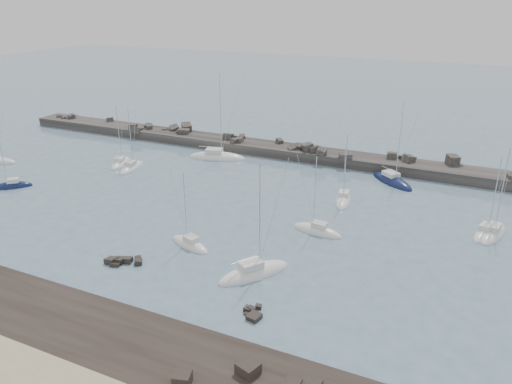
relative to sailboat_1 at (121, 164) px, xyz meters
The scene contains 16 objects.
ground 34.52m from the sailboat_1, 35.04° to the right, with size 400.00×400.00×0.00m, color slate.
rock_shelf 50.44m from the sailboat_1, 55.96° to the right, with size 140.00×12.14×1.91m.
rock_cluster_near 37.50m from the sailboat_1, 50.73° to the right, with size 4.41×3.53×1.57m.
rock_cluster_far 52.71m from the sailboat_1, 36.83° to the right, with size 2.26×3.00×0.78m.
breakwater 27.85m from the sailboat_1, 40.75° to the left, with size 115.00×7.46×4.96m.
sailboat_1 is the anchor object (origin of this frame).
sailboat_2 18.92m from the sailboat_1, 116.41° to the right, with size 6.03×5.78×10.30m.
sailboat_3 3.68m from the sailboat_1, 18.55° to the right, with size 3.52×7.65×11.77m.
sailboat_4 18.00m from the sailboat_1, 36.84° to the left, with size 11.60×6.25×17.36m.
sailboat_5 36.23m from the sailboat_1, 37.19° to the right, with size 6.82×4.04×10.46m.
sailboat_6 42.28m from the sailboat_1, ahead, with size 3.49×7.50×11.53m.
sailboat_7 46.29m from the sailboat_1, 32.33° to the right, with size 7.41×9.06×14.41m.
sailboat_8 48.87m from the sailboat_1, 13.96° to the left, with size 9.06×8.29×14.80m.
sailboat_9 43.62m from the sailboat_1, 15.21° to the right, with size 7.31×3.21×11.33m.
sailboat_10 63.23m from the sailboat_1, ahead, with size 4.31×8.33×12.71m.
sailboat_12 62.47m from the sailboat_1, ahead, with size 4.25×7.42×11.40m.
Camera 1 is at (31.75, -48.91, 29.45)m, focal length 35.00 mm.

